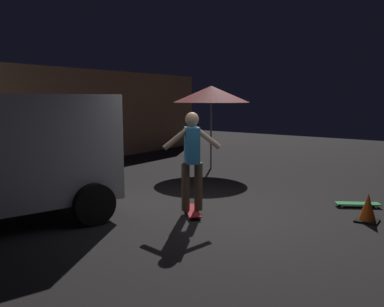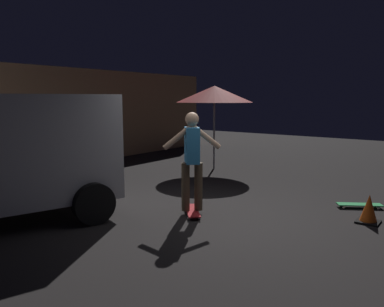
% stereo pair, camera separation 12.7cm
% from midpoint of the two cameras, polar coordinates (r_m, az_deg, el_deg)
% --- Properties ---
extents(ground_plane, '(28.00, 28.00, 0.00)m').
position_cam_midpoint_polar(ground_plane, '(6.34, 5.15, -9.79)').
color(ground_plane, black).
extents(low_building, '(13.37, 4.36, 2.85)m').
position_cam_midpoint_polar(low_building, '(13.21, -25.90, 5.16)').
color(low_building, '#AD7F56').
rests_on(low_building, ground_plane).
extents(patio_umbrella, '(2.10, 2.10, 2.30)m').
position_cam_midpoint_polar(patio_umbrella, '(10.50, 2.57, 8.91)').
color(patio_umbrella, slate).
rests_on(patio_umbrella, ground_plane).
extents(skateboard_ridden, '(0.70, 0.69, 0.07)m').
position_cam_midpoint_polar(skateboard_ridden, '(6.56, -0.56, -8.63)').
color(skateboard_ridden, '#AD1E23').
rests_on(skateboard_ridden, ground_plane).
extents(skateboard_spare, '(0.58, 0.77, 0.07)m').
position_cam_midpoint_polar(skateboard_spare, '(7.58, 23.23, -6.99)').
color(skateboard_spare, green).
rests_on(skateboard_spare, ground_plane).
extents(skater, '(0.75, 0.77, 1.67)m').
position_cam_midpoint_polar(skater, '(6.34, -0.57, -0.12)').
color(skater, brown).
rests_on(skater, skateboard_ridden).
extents(traffic_cone, '(0.34, 0.34, 0.46)m').
position_cam_midpoint_polar(traffic_cone, '(6.73, 24.45, -7.58)').
color(traffic_cone, black).
rests_on(traffic_cone, ground_plane).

